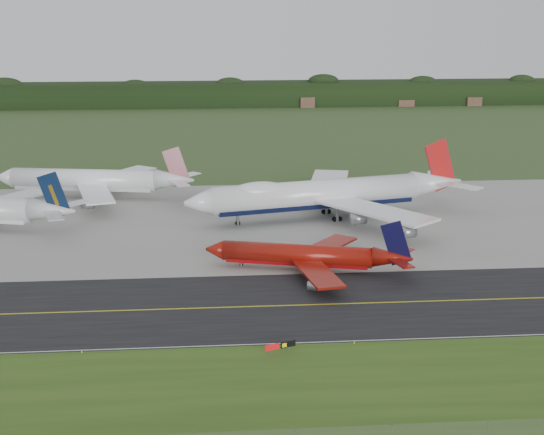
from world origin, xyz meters
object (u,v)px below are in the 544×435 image
(jet_ba_747, at_px, (326,194))
(taxiway_sign, at_px, (280,346))
(jet_star_tail, at_px, (95,180))
(jet_red_737, at_px, (308,256))

(jet_ba_747, bearing_deg, taxiway_sign, -103.61)
(jet_ba_747, height_order, taxiway_sign, jet_ba_747)
(jet_star_tail, relative_size, taxiway_sign, 11.56)
(jet_ba_747, height_order, jet_red_737, jet_ba_747)
(jet_ba_747, bearing_deg, jet_star_tail, 157.15)
(jet_ba_747, xyz_separation_m, jet_star_tail, (-60.37, 25.45, -1.37))
(jet_star_tail, bearing_deg, jet_red_737, -51.19)
(jet_ba_747, xyz_separation_m, jet_red_737, (-9.21, -38.17, -3.18))
(jet_red_737, distance_m, jet_star_tail, 81.66)
(jet_red_737, bearing_deg, jet_ba_747, 76.44)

